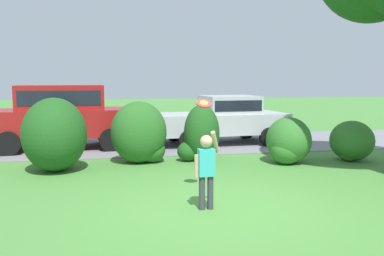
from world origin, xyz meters
name	(u,v)px	position (x,y,z in m)	size (l,w,h in m)	color
ground_plane	(225,208)	(0.00, 0.00, 0.00)	(80.00, 80.00, 0.00)	#478438
driveway_strip	(167,144)	(0.00, 7.02, 0.01)	(28.00, 4.40, 0.02)	slate
shrub_near_tree	(54,135)	(-3.05, 3.50, 0.84)	(1.45, 1.68, 1.68)	#1E511C
shrub_centre_left	(140,134)	(-1.06, 4.12, 0.72)	(1.40, 1.16, 1.55)	#286023
shrub_centre	(200,135)	(0.47, 4.09, 0.67)	(1.09, 0.95, 1.45)	#1E511C
shrub_centre_right	(288,142)	(2.56, 3.36, 0.53)	(1.11, 1.24, 1.15)	#33702B
shrub_far_end	(352,142)	(4.31, 3.37, 0.49)	(1.11, 1.18, 1.03)	#33702B
parked_sedan	(223,118)	(1.82, 6.86, 0.85)	(4.53, 2.35, 1.56)	silver
parked_suv	(61,113)	(-3.23, 6.81, 1.08)	(4.82, 2.36, 1.92)	maroon
child_thrower	(206,166)	(-0.32, -0.03, 0.72)	(0.45, 0.27, 1.29)	#383842
frisbee	(204,103)	(-0.15, 0.93, 1.66)	(0.29, 0.26, 0.16)	red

